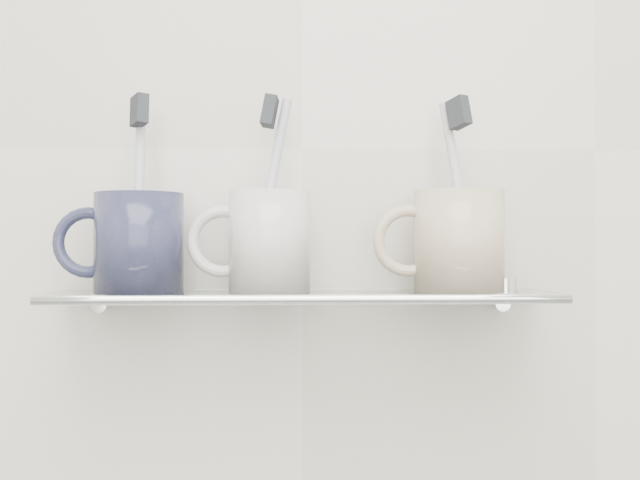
{
  "coord_description": "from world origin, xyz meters",
  "views": [
    {
      "loc": [
        -0.02,
        0.24,
        1.14
      ],
      "look_at": [
        0.02,
        1.04,
        1.15
      ],
      "focal_mm": 45.0,
      "sensor_mm": 36.0,
      "label": 1
    }
  ],
  "objects": [
    {
      "name": "shelf_glass",
      "position": [
        0.0,
        1.04,
        1.1
      ],
      "size": [
        0.5,
        0.12,
        0.01
      ],
      "primitive_type": "cube",
      "color": "silver",
      "rests_on": "wall_back"
    },
    {
      "name": "toothbrush_center",
      "position": [
        -0.03,
        1.04,
        1.2
      ],
      "size": [
        0.05,
        0.03,
        0.19
      ],
      "primitive_type": "cylinder",
      "rotation": [
        -0.1,
        0.18,
        -0.12
      ],
      "color": "silver",
      "rests_on": "mug_center"
    },
    {
      "name": "toothbrush_right",
      "position": [
        0.16,
        1.04,
        1.2
      ],
      "size": [
        0.04,
        0.05,
        0.19
      ],
      "primitive_type": "cylinder",
      "rotation": [
        -0.24,
        0.01,
        0.57
      ],
      "color": "#BFB3B2",
      "rests_on": "mug_right"
    },
    {
      "name": "mug_right",
      "position": [
        0.16,
        1.04,
        1.15
      ],
      "size": [
        0.12,
        0.12,
        0.1
      ],
      "primitive_type": "cylinder",
      "rotation": [
        0.0,
        0.0,
        -0.43
      ],
      "color": "beige",
      "rests_on": "shelf_glass"
    },
    {
      "name": "bristles_center",
      "position": [
        -0.03,
        1.04,
        1.28
      ],
      "size": [
        0.02,
        0.03,
        0.03
      ],
      "primitive_type": "cube",
      "rotation": [
        -0.1,
        0.18,
        -0.12
      ],
      "color": "#26292D",
      "rests_on": "toothbrush_center"
    },
    {
      "name": "toothbrush_left",
      "position": [
        -0.16,
        1.04,
        1.2
      ],
      "size": [
        0.01,
        0.04,
        0.19
      ],
      "primitive_type": "cylinder",
      "rotation": [
        -0.13,
        0.08,
        0.53
      ],
      "color": "silver",
      "rests_on": "mug_left"
    },
    {
      "name": "mug_center_handle",
      "position": [
        -0.08,
        1.04,
        1.15
      ],
      "size": [
        0.07,
        0.01,
        0.07
      ],
      "primitive_type": "torus",
      "rotation": [
        1.57,
        0.0,
        0.0
      ],
      "color": "white",
      "rests_on": "mug_center"
    },
    {
      "name": "chrome_cap",
      "position": [
        0.2,
        1.04,
        1.11
      ],
      "size": [
        0.03,
        0.03,
        0.01
      ],
      "primitive_type": "cylinder",
      "color": "silver",
      "rests_on": "shelf_glass"
    },
    {
      "name": "bracket_left",
      "position": [
        -0.21,
        1.09,
        1.09
      ],
      "size": [
        0.02,
        0.03,
        0.02
      ],
      "primitive_type": "cylinder",
      "rotation": [
        1.57,
        0.0,
        0.0
      ],
      "color": "silver",
      "rests_on": "wall_back"
    },
    {
      "name": "mug_right_handle",
      "position": [
        0.11,
        1.04,
        1.15
      ],
      "size": [
        0.07,
        0.01,
        0.07
      ],
      "primitive_type": "torus",
      "rotation": [
        1.57,
        0.0,
        0.0
      ],
      "color": "beige",
      "rests_on": "mug_right"
    },
    {
      "name": "mug_left_handle",
      "position": [
        -0.21,
        1.04,
        1.15
      ],
      "size": [
        0.07,
        0.01,
        0.07
      ],
      "primitive_type": "torus",
      "rotation": [
        1.57,
        0.0,
        0.0
      ],
      "color": "#1B1F39",
      "rests_on": "mug_left"
    },
    {
      "name": "bristles_left",
      "position": [
        -0.16,
        1.04,
        1.28
      ],
      "size": [
        0.02,
        0.03,
        0.03
      ],
      "primitive_type": "cube",
      "rotation": [
        -0.13,
        0.08,
        0.53
      ],
      "color": "#26292D",
      "rests_on": "toothbrush_left"
    },
    {
      "name": "shelf_rail",
      "position": [
        0.0,
        0.98,
        1.1
      ],
      "size": [
        0.5,
        0.01,
        0.01
      ],
      "primitive_type": "cylinder",
      "rotation": [
        0.0,
        1.57,
        0.0
      ],
      "color": "silver",
      "rests_on": "shelf_glass"
    },
    {
      "name": "bristles_right",
      "position": [
        0.16,
        1.04,
        1.28
      ],
      "size": [
        0.03,
        0.03,
        0.03
      ],
      "primitive_type": "cube",
      "rotation": [
        -0.24,
        0.01,
        0.57
      ],
      "color": "#26292D",
      "rests_on": "toothbrush_right"
    },
    {
      "name": "mug_center",
      "position": [
        -0.03,
        1.04,
        1.15
      ],
      "size": [
        0.09,
        0.09,
        0.1
      ],
      "primitive_type": "cylinder",
      "rotation": [
        0.0,
        0.0,
        -0.11
      ],
      "color": "white",
      "rests_on": "shelf_glass"
    },
    {
      "name": "wall_back",
      "position": [
        0.0,
        1.1,
        1.25
      ],
      "size": [
        2.5,
        0.0,
        2.5
      ],
      "primitive_type": "plane",
      "rotation": [
        1.57,
        0.0,
        0.0
      ],
      "color": "silver",
      "rests_on": "ground"
    },
    {
      "name": "bracket_right",
      "position": [
        0.21,
        1.09,
        1.09
      ],
      "size": [
        0.02,
        0.03,
        0.02
      ],
      "primitive_type": "cylinder",
      "rotation": [
        1.57,
        0.0,
        0.0
      ],
      "color": "silver",
      "rests_on": "wall_back"
    },
    {
      "name": "mug_left",
      "position": [
        -0.16,
        1.04,
        1.15
      ],
      "size": [
        0.09,
        0.09,
        0.1
      ],
      "primitive_type": "cylinder",
      "rotation": [
        0.0,
        0.0,
        0.08
      ],
      "color": "#1B1F39",
      "rests_on": "shelf_glass"
    }
  ]
}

